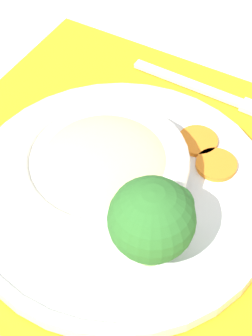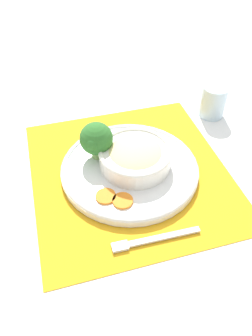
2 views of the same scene
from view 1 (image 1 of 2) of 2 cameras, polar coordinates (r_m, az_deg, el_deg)
name	(u,v)px [view 1 (image 1 of 2)]	position (r m, az deg, el deg)	size (l,w,h in m)	color
ground_plane	(119,199)	(0.60, -0.67, -3.16)	(4.00, 4.00, 0.00)	white
placemat	(119,198)	(0.60, -0.67, -3.05)	(0.53, 0.50, 0.00)	orange
plate	(119,190)	(0.59, -0.68, -2.26)	(0.33, 0.33, 0.02)	white
bowl	(105,168)	(0.57, -2.16, 0.01)	(0.17, 0.17, 0.05)	silver
broccoli_floret	(152,220)	(0.49, 2.69, -5.30)	(0.08, 0.08, 0.10)	#84AD5B
carrot_slice_near	(216,165)	(0.61, 9.16, 0.35)	(0.04, 0.04, 0.01)	orange
carrot_slice_middle	(198,141)	(0.63, 7.30, 2.76)	(0.04, 0.04, 0.01)	orange
fork	(212,92)	(0.72, 8.75, 7.60)	(0.03, 0.18, 0.01)	silver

